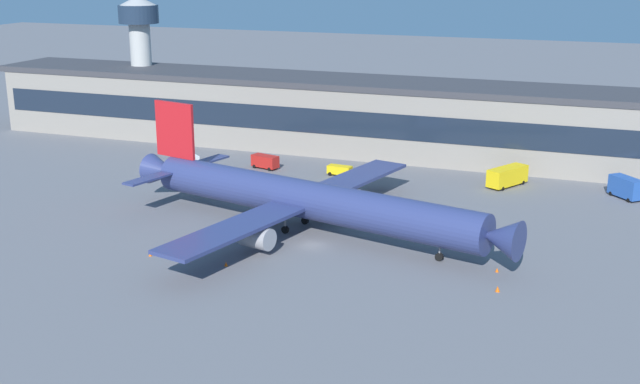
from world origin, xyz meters
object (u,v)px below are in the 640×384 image
(follow_me_car, at_px, (340,170))
(traffic_cone_0, at_px, (497,270))
(traffic_cone_2, at_px, (150,254))
(belt_loader, at_px, (189,158))
(airliner, at_px, (305,199))
(traffic_cone_3, at_px, (498,289))
(traffic_cone_1, at_px, (226,264))
(control_tower, at_px, (140,47))
(fuel_truck, at_px, (508,175))
(crew_van, at_px, (266,161))
(stair_truck, at_px, (625,187))

(follow_me_car, distance_m, traffic_cone_0, 50.71)
(traffic_cone_2, bearing_deg, belt_loader, 113.35)
(airliner, distance_m, traffic_cone_3, 32.77)
(belt_loader, bearing_deg, traffic_cone_1, -55.88)
(control_tower, xyz_separation_m, fuel_truck, (85.81, -19.80, -17.01))
(traffic_cone_3, bearing_deg, fuel_truck, 96.53)
(traffic_cone_1, distance_m, traffic_cone_2, 11.24)
(crew_van, bearing_deg, traffic_cone_2, -84.72)
(airliner, relative_size, traffic_cone_0, 113.63)
(airliner, bearing_deg, stair_truck, 37.99)
(stair_truck, bearing_deg, traffic_cone_2, -139.38)
(traffic_cone_3, bearing_deg, crew_van, 138.89)
(control_tower, height_order, follow_me_car, control_tower)
(belt_loader, distance_m, fuel_truck, 60.42)
(traffic_cone_1, bearing_deg, crew_van, 108.20)
(airliner, height_order, control_tower, control_tower)
(belt_loader, xyz_separation_m, traffic_cone_0, (64.60, -35.75, -0.87))
(traffic_cone_1, bearing_deg, traffic_cone_0, 17.16)
(follow_me_car, relative_size, traffic_cone_0, 8.18)
(crew_van, xyz_separation_m, follow_me_car, (14.88, 0.10, -0.37))
(stair_truck, distance_m, traffic_cone_0, 43.19)
(follow_me_car, bearing_deg, crew_van, -179.61)
(traffic_cone_2, bearing_deg, airliner, 46.93)
(control_tower, relative_size, fuel_truck, 3.46)
(control_tower, distance_m, fuel_truck, 89.69)
(control_tower, bearing_deg, traffic_cone_0, -34.07)
(stair_truck, height_order, traffic_cone_0, stair_truck)
(airliner, distance_m, traffic_cone_1, 17.88)
(stair_truck, bearing_deg, belt_loader, -176.57)
(fuel_truck, height_order, traffic_cone_1, fuel_truck)
(control_tower, xyz_separation_m, traffic_cone_1, (56.85, -71.33, -18.59))
(follow_me_car, relative_size, stair_truck, 0.75)
(fuel_truck, xyz_separation_m, traffic_cone_1, (-28.96, -51.53, -1.58))
(control_tower, bearing_deg, stair_truck, -11.04)
(belt_loader, bearing_deg, traffic_cone_0, -28.96)
(follow_me_car, height_order, traffic_cone_2, follow_me_car)
(traffic_cone_3, bearing_deg, traffic_cone_2, -174.79)
(traffic_cone_3, bearing_deg, traffic_cone_1, -173.44)
(stair_truck, height_order, traffic_cone_3, stair_truck)
(traffic_cone_3, bearing_deg, follow_me_car, 128.78)
(follow_me_car, bearing_deg, belt_loader, -176.80)
(fuel_truck, relative_size, traffic_cone_3, 12.44)
(control_tower, distance_m, traffic_cone_1, 93.09)
(traffic_cone_0, relative_size, traffic_cone_3, 0.79)
(belt_loader, distance_m, traffic_cone_1, 55.64)
(traffic_cone_1, xyz_separation_m, traffic_cone_3, (34.41, 3.95, 0.05))
(fuel_truck, relative_size, traffic_cone_2, 15.14)
(traffic_cone_1, bearing_deg, follow_me_car, 90.94)
(control_tower, xyz_separation_m, traffic_cone_0, (90.24, -61.02, -18.61))
(traffic_cone_0, height_order, traffic_cone_1, traffic_cone_1)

